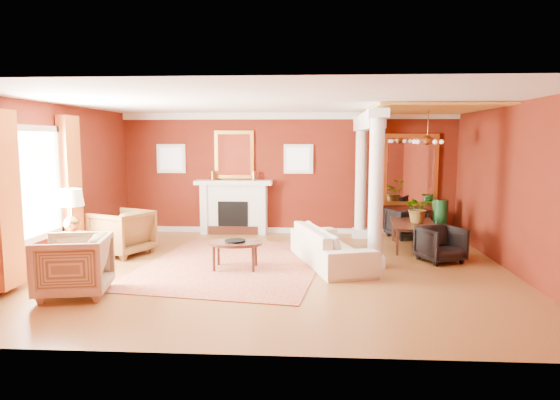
# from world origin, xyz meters

# --- Properties ---
(ground) EXTENTS (8.00, 8.00, 0.00)m
(ground) POSITION_xyz_m (0.00, 0.00, 0.00)
(ground) COLOR brown
(ground) RESTS_ON ground
(room_shell) EXTENTS (8.04, 7.04, 2.92)m
(room_shell) POSITION_xyz_m (0.00, 0.00, 2.02)
(room_shell) COLOR #5E170D
(room_shell) RESTS_ON ground
(fireplace) EXTENTS (1.85, 0.42, 1.29)m
(fireplace) POSITION_xyz_m (-1.30, 3.32, 0.65)
(fireplace) COLOR white
(fireplace) RESTS_ON ground
(overmantel_mirror) EXTENTS (0.95, 0.07, 1.15)m
(overmantel_mirror) POSITION_xyz_m (-1.30, 3.45, 1.90)
(overmantel_mirror) COLOR gold
(overmantel_mirror) RESTS_ON fireplace
(flank_window_left) EXTENTS (0.70, 0.07, 0.70)m
(flank_window_left) POSITION_xyz_m (-2.85, 3.46, 1.80)
(flank_window_left) COLOR white
(flank_window_left) RESTS_ON room_shell
(flank_window_right) EXTENTS (0.70, 0.07, 0.70)m
(flank_window_right) POSITION_xyz_m (0.25, 3.46, 1.80)
(flank_window_right) COLOR white
(flank_window_right) RESTS_ON room_shell
(left_window) EXTENTS (0.21, 2.55, 2.60)m
(left_window) POSITION_xyz_m (-3.89, -0.60, 1.42)
(left_window) COLOR white
(left_window) RESTS_ON room_shell
(column_front) EXTENTS (0.36, 0.36, 2.80)m
(column_front) POSITION_xyz_m (1.70, 0.30, 1.43)
(column_front) COLOR white
(column_front) RESTS_ON ground
(column_back) EXTENTS (0.36, 0.36, 2.80)m
(column_back) POSITION_xyz_m (1.70, 3.00, 1.43)
(column_back) COLOR white
(column_back) RESTS_ON ground
(header_beam) EXTENTS (0.30, 3.20, 0.32)m
(header_beam) POSITION_xyz_m (1.70, 1.90, 2.62)
(header_beam) COLOR white
(header_beam) RESTS_ON column_front
(amber_ceiling) EXTENTS (2.30, 3.40, 0.04)m
(amber_ceiling) POSITION_xyz_m (2.85, 1.75, 2.87)
(amber_ceiling) COLOR gold
(amber_ceiling) RESTS_ON room_shell
(dining_mirror) EXTENTS (1.30, 0.07, 1.70)m
(dining_mirror) POSITION_xyz_m (2.90, 3.45, 1.55)
(dining_mirror) COLOR gold
(dining_mirror) RESTS_ON room_shell
(chandelier) EXTENTS (0.60, 0.62, 0.75)m
(chandelier) POSITION_xyz_m (2.90, 1.80, 2.25)
(chandelier) COLOR #A97235
(chandelier) RESTS_ON room_shell
(crown_trim) EXTENTS (8.00, 0.08, 0.16)m
(crown_trim) POSITION_xyz_m (0.00, 3.46, 2.82)
(crown_trim) COLOR white
(crown_trim) RESTS_ON room_shell
(base_trim) EXTENTS (8.00, 0.08, 0.12)m
(base_trim) POSITION_xyz_m (0.00, 3.46, 0.06)
(base_trim) COLOR white
(base_trim) RESTS_ON ground
(rug) EXTENTS (3.64, 4.51, 0.02)m
(rug) POSITION_xyz_m (-0.83, 0.32, 0.01)
(rug) COLOR maroon
(rug) RESTS_ON ground
(sofa) EXTENTS (1.33, 2.44, 0.91)m
(sofa) POSITION_xyz_m (0.92, 0.44, 0.46)
(sofa) COLOR #ECE3C6
(sofa) RESTS_ON ground
(armchair_leopard) EXTENTS (1.21, 1.24, 0.98)m
(armchair_leopard) POSITION_xyz_m (-3.15, 0.93, 0.49)
(armchair_leopard) COLOR black
(armchair_leopard) RESTS_ON ground
(armchair_stripe) EXTENTS (1.06, 1.11, 0.98)m
(armchair_stripe) POSITION_xyz_m (-2.89, -1.64, 0.49)
(armchair_stripe) COLOR tan
(armchair_stripe) RESTS_ON ground
(coffee_table) EXTENTS (0.97, 0.97, 0.49)m
(coffee_table) POSITION_xyz_m (-0.76, -0.03, 0.44)
(coffee_table) COLOR black
(coffee_table) RESTS_ON ground
(coffee_book) EXTENTS (0.16, 0.11, 0.24)m
(coffee_book) POSITION_xyz_m (-0.82, -0.06, 0.61)
(coffee_book) COLOR black
(coffee_book) RESTS_ON coffee_table
(side_table) EXTENTS (0.58, 0.58, 1.44)m
(side_table) POSITION_xyz_m (-3.50, -0.38, 0.96)
(side_table) COLOR black
(side_table) RESTS_ON ground
(dining_table) EXTENTS (0.70, 1.60, 0.86)m
(dining_table) POSITION_xyz_m (2.71, 1.87, 0.43)
(dining_table) COLOR black
(dining_table) RESTS_ON ground
(dining_chair_near) EXTENTS (0.91, 0.89, 0.73)m
(dining_chair_near) POSITION_xyz_m (2.97, 0.74, 0.36)
(dining_chair_near) COLOR black
(dining_chair_near) RESTS_ON ground
(dining_chair_far) EXTENTS (0.94, 0.92, 0.77)m
(dining_chair_far) POSITION_xyz_m (2.75, 3.00, 0.38)
(dining_chair_far) COLOR black
(dining_chair_far) RESTS_ON ground
(green_urn) EXTENTS (0.38, 0.38, 0.92)m
(green_urn) POSITION_xyz_m (3.50, 2.92, 0.36)
(green_urn) COLOR #15421D
(green_urn) RESTS_ON ground
(potted_plant) EXTENTS (0.76, 0.79, 0.49)m
(potted_plant) POSITION_xyz_m (2.78, 1.89, 1.11)
(potted_plant) COLOR #26591E
(potted_plant) RESTS_ON dining_table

